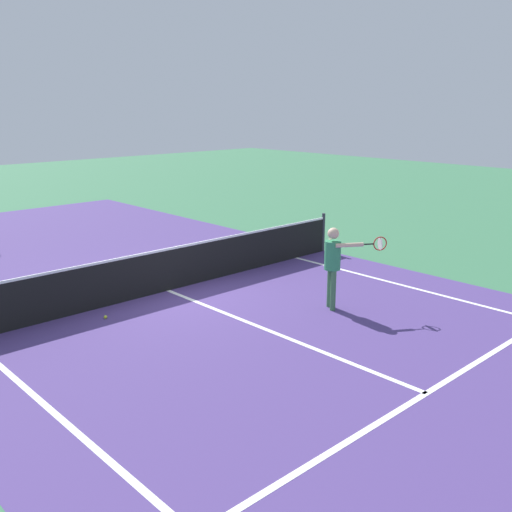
{
  "coord_description": "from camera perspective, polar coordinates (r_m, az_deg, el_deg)",
  "views": [
    {
      "loc": [
        -6.86,
        -10.21,
        3.99
      ],
      "look_at": [
        0.87,
        -1.91,
        1.0
      ],
      "focal_mm": 40.7,
      "sensor_mm": 36.0,
      "label": 1
    }
  ],
  "objects": [
    {
      "name": "tennis_ball_near_net",
      "position": [
        11.52,
        -14.58,
        -5.83
      ],
      "size": [
        0.07,
        0.07,
        0.07
      ],
      "primitive_type": "sphere",
      "color": "#CCE033",
      "rests_on": "ground_plane"
    },
    {
      "name": "net",
      "position": [
        12.79,
        -8.72,
        -1.28
      ],
      "size": [
        10.49,
        0.09,
        1.07
      ],
      "color": "#33383D",
      "rests_on": "ground_plane"
    },
    {
      "name": "player_near",
      "position": [
        11.51,
        7.67,
        -0.28
      ],
      "size": [
        0.96,
        0.92,
        1.66
      ],
      "color": "#3F7247",
      "rests_on": "ground_plane"
    },
    {
      "name": "court_surface_inbounds",
      "position": [
        12.93,
        -8.64,
        -3.38
      ],
      "size": [
        10.62,
        24.4,
        0.0
      ],
      "primitive_type": "cube",
      "color": "#4C387A",
      "rests_on": "ground_plane"
    },
    {
      "name": "line_center_service",
      "position": [
        10.59,
        1.32,
        -7.35
      ],
      "size": [
        0.1,
        6.4,
        0.01
      ],
      "primitive_type": "cube",
      "color": "white",
      "rests_on": "ground_plane"
    },
    {
      "name": "line_service_near",
      "position": [
        8.8,
        16.4,
        -12.81
      ],
      "size": [
        8.22,
        0.1,
        0.01
      ],
      "primitive_type": "cube",
      "color": "white",
      "rests_on": "ground_plane"
    },
    {
      "name": "ground_plane",
      "position": [
        12.93,
        -8.64,
        -3.38
      ],
      "size": [
        60.0,
        60.0,
        0.0
      ],
      "primitive_type": "plane",
      "color": "#38724C"
    },
    {
      "name": "line_sideline_left",
      "position": [
        6.45,
        -8.68,
        -23.57
      ],
      "size": [
        0.1,
        11.89,
        0.01
      ],
      "primitive_type": "cube",
      "color": "white",
      "rests_on": "ground_plane"
    }
  ]
}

